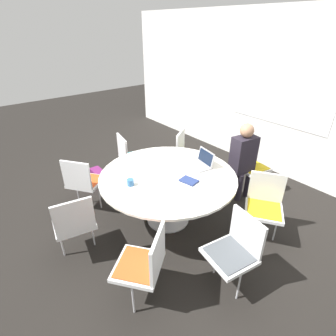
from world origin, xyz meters
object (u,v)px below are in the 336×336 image
Objects in this scene: chair_2 at (130,155)px; chair_1 at (187,152)px; laptop at (202,162)px; chair_6 at (235,248)px; coffee_cup at (130,182)px; chair_5 at (145,262)px; spiral_notebook at (189,181)px; chair_7 at (265,203)px; chair_4 at (74,221)px; chair_3 at (83,180)px; handbag at (99,178)px; person_0 at (244,156)px; chair_0 at (250,162)px.

chair_1 is at bearing 69.78° from chair_2.
chair_2 is 1.38m from laptop.
chair_6 is 1.38m from coffee_cup.
chair_6 is at bearing -20.05° from laptop.
spiral_notebook is (-0.51, 1.02, 0.24)m from chair_5.
coffee_cup is (-1.07, -1.24, 0.27)m from chair_7.
chair_7 is (0.18, 1.66, 0.00)m from chair_5.
chair_1 and chair_4 have the same top height.
chair_5 is 0.89m from chair_6.
chair_3 is 1.00× the size of chair_5.
coffee_cup is at bearing 5.11° from chair_4.
chair_1 is at bearing 0.39° from chair_5.
chair_5 and chair_6 have the same top height.
chair_2 is at bearing 148.90° from coffee_cup.
chair_3 is 2.25m from chair_6.
chair_4 is at bearing 47.45° from chair_6.
handbag is at bearing -60.28° from chair_1.
chair_7 is at bearing -64.98° from chair_6.
chair_6 is 10.21× the size of coffee_cup.
chair_5 is at bearing -62.50° from chair_4.
chair_1 is at bearing 159.65° from laptop.
chair_3 and chair_4 have the same top height.
person_0 is 1.79m from coffee_cup.
chair_4 is 10.21× the size of coffee_cup.
chair_0 reaches higher than coffee_cup.
spiral_notebook is (1.23, 0.87, 0.24)m from chair_3.
coffee_cup is (0.85, 0.27, 0.27)m from chair_3.
spiral_notebook is (0.04, -1.16, 0.04)m from person_0.
chair_2 is at bearing 48.11° from chair_4.
handbag is (-1.52, -0.86, -0.64)m from laptop.
chair_6 is 1.00× the size of chair_7.
chair_6 is at bearing -65.41° from chair_5.
person_0 reaches higher than chair_2.
person_0 reaches higher than laptop.
handbag is at bearing 101.93° from chair_3.
laptop is at bearing -1.13° from person_0.
chair_5 is at bearing 71.77° from chair_6.
chair_1 is 1.36m from spiral_notebook.
chair_2 is at bearing -154.49° from laptop.
spiral_notebook is at bearing -8.03° from chair_4.
laptop is at bearing -20.11° from chair_7.
chair_6 is (1.38, 1.07, 0.00)m from chair_4.
person_0 is (-0.55, 2.18, 0.20)m from chair_5.
chair_1 is 2.40× the size of laptop.
chair_5 is 2.32m from handbag.
chair_3 is 0.74m from handbag.
chair_7 is 2.65m from handbag.
chair_5 reaches higher than handbag.
chair_0 is 2.49m from handbag.
coffee_cup is (-0.19, -1.02, -0.02)m from laptop.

